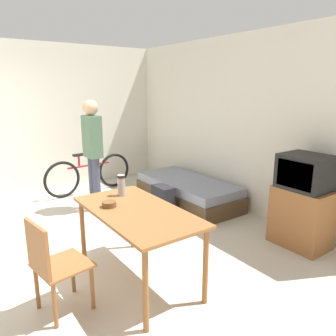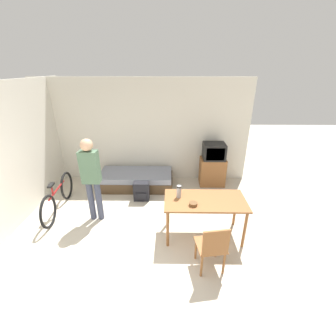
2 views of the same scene
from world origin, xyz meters
name	(u,v)px [view 1 (image 1 of 2)]	position (x,y,z in m)	size (l,w,h in m)	color
wall_back	(221,122)	(0.00, 3.51, 1.35)	(5.57, 0.06, 2.70)	silver
wall_left	(69,117)	(-2.32, 1.74, 1.35)	(0.06, 4.48, 2.70)	silver
daybed	(187,191)	(-0.18, 2.96, 0.20)	(1.92, 0.88, 0.40)	#4C3823
tv	(303,202)	(1.83, 3.13, 0.56)	(0.65, 0.47, 1.15)	brown
dining_table	(137,218)	(1.35, 1.10, 0.68)	(1.44, 0.74, 0.76)	brown
wooden_chair	(52,262)	(1.36, 0.27, 0.49)	(0.49, 0.49, 0.86)	brown
bicycle	(89,174)	(-1.70, 1.84, 0.34)	(0.20, 1.72, 0.75)	black
person_standing	(93,147)	(-0.80, 1.57, 1.02)	(0.34, 0.23, 1.73)	#3D4256
thermos_flask	(121,184)	(0.88, 1.18, 0.89)	(0.09, 0.09, 0.23)	#99999E
mate_bowl	(109,204)	(1.12, 0.92, 0.79)	(0.14, 0.14, 0.05)	brown
backpack	(163,201)	(0.04, 2.30, 0.23)	(0.36, 0.23, 0.46)	black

